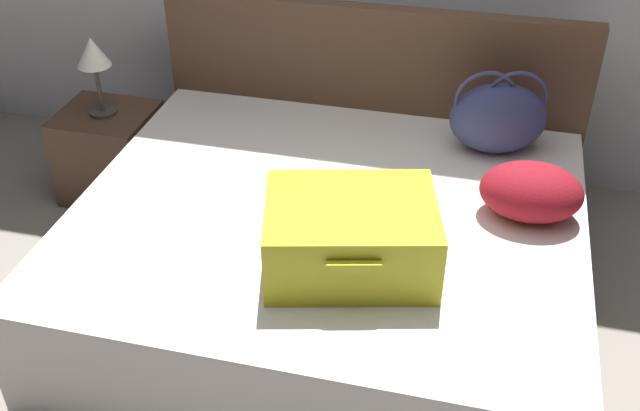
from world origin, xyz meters
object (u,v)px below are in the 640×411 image
(duffel_bag, at_px, (498,117))
(pillow_near_headboard, at_px, (531,192))
(nightstand, at_px, (111,153))
(table_lamp, at_px, (93,57))
(hard_case_large, at_px, (351,236))
(bed, at_px, (327,259))

(duffel_bag, distance_m, pillow_near_headboard, 0.48)
(nightstand, height_order, table_lamp, table_lamp)
(hard_case_large, bearing_deg, nightstand, 133.41)
(nightstand, bearing_deg, bed, -25.07)
(hard_case_large, xyz_separation_m, pillow_near_headboard, (0.58, 0.45, -0.02))
(table_lamp, bearing_deg, duffel_bag, 0.73)
(pillow_near_headboard, height_order, nightstand, pillow_near_headboard)
(duffel_bag, relative_size, table_lamp, 1.20)
(bed, distance_m, nightstand, 1.36)
(duffel_bag, xyz_separation_m, nightstand, (-1.82, -0.02, -0.42))
(table_lamp, bearing_deg, nightstand, 0.00)
(bed, bearing_deg, hard_case_large, -63.71)
(bed, relative_size, table_lamp, 5.02)
(hard_case_large, distance_m, table_lamp, 1.64)
(pillow_near_headboard, bearing_deg, table_lamp, 167.54)
(table_lamp, bearing_deg, bed, -25.07)
(duffel_bag, bearing_deg, pillow_near_headboard, -72.06)
(pillow_near_headboard, relative_size, nightstand, 0.85)
(hard_case_large, xyz_separation_m, table_lamp, (-1.38, 0.88, 0.12))
(duffel_bag, height_order, nightstand, duffel_bag)
(pillow_near_headboard, bearing_deg, duffel_bag, 107.94)
(hard_case_large, xyz_separation_m, duffel_bag, (0.44, 0.90, 0.03))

